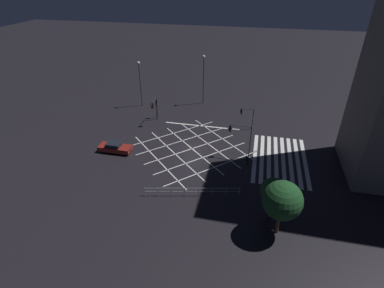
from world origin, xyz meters
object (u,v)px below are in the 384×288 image
(traffic_light_se_cross, at_px, (246,114))
(street_tree_far, at_px, (282,201))
(traffic_light_sw_cross, at_px, (246,167))
(traffic_light_ne_main, at_px, (154,106))
(street_lamp_east, at_px, (204,71))
(street_lamp_west, at_px, (140,76))
(street_tree_near, at_px, (274,191))
(traffic_light_median_south, at_px, (240,133))
(waiting_car, at_px, (115,147))
(traffic_light_ne_cross, at_px, (157,105))

(traffic_light_se_cross, relative_size, street_tree_far, 0.59)
(traffic_light_sw_cross, bearing_deg, traffic_light_ne_main, -42.61)
(traffic_light_ne_main, xyz_separation_m, street_lamp_east, (9.60, -5.90, 3.17))
(street_lamp_west, bearing_deg, street_tree_near, -136.48)
(traffic_light_median_south, height_order, street_tree_near, traffic_light_median_south)
(traffic_light_sw_cross, relative_size, waiting_car, 1.02)
(street_lamp_west, bearing_deg, waiting_car, -172.29)
(traffic_light_sw_cross, height_order, waiting_car, traffic_light_sw_cross)
(traffic_light_ne_main, relative_size, traffic_light_ne_cross, 1.22)
(street_lamp_east, distance_m, street_tree_far, 31.66)
(traffic_light_ne_main, relative_size, street_lamp_west, 0.49)
(traffic_light_sw_cross, relative_size, street_lamp_west, 0.57)
(traffic_light_se_cross, xyz_separation_m, traffic_light_ne_cross, (0.50, 14.34, -0.13))
(traffic_light_ne_main, distance_m, waiting_car, 9.98)
(traffic_light_sw_cross, height_order, street_lamp_east, street_lamp_east)
(traffic_light_ne_cross, bearing_deg, traffic_light_median_south, -31.97)
(street_tree_near, bearing_deg, street_lamp_west, 43.52)
(street_lamp_west, height_order, street_tree_far, street_lamp_west)
(traffic_light_sw_cross, distance_m, street_lamp_west, 28.11)
(street_tree_far, bearing_deg, traffic_light_ne_cross, 41.54)
(traffic_light_ne_cross, distance_m, street_lamp_west, 6.86)
(street_lamp_west, xyz_separation_m, street_tree_far, (-25.48, -23.05, -1.68))
(traffic_light_se_cross, distance_m, waiting_car, 19.79)
(traffic_light_median_south, distance_m, waiting_car, 16.61)
(traffic_light_median_south, distance_m, traffic_light_ne_main, 15.38)
(street_lamp_west, height_order, street_tree_near, street_lamp_west)
(street_tree_near, xyz_separation_m, waiting_car, (8.06, 20.30, -2.62))
(street_lamp_west, bearing_deg, traffic_light_ne_main, -143.28)
(traffic_light_ne_main, height_order, street_lamp_west, street_lamp_west)
(traffic_light_se_cross, xyz_separation_m, street_lamp_east, (8.27, 8.16, 3.62))
(traffic_light_sw_cross, relative_size, traffic_light_ne_cross, 1.40)
(traffic_light_median_south, xyz_separation_m, street_lamp_east, (16.52, 7.83, 2.69))
(traffic_light_se_cross, distance_m, street_tree_near, 19.19)
(street_lamp_west, distance_m, waiting_car, 16.42)
(street_lamp_west, bearing_deg, traffic_light_se_cross, -104.41)
(street_lamp_west, height_order, waiting_car, street_lamp_west)
(traffic_light_ne_cross, height_order, street_tree_near, street_tree_near)
(traffic_light_median_south, height_order, traffic_light_ne_main, traffic_light_median_south)
(traffic_light_median_south, height_order, waiting_car, traffic_light_median_south)
(street_tree_far, bearing_deg, traffic_light_sw_cross, 31.87)
(traffic_light_median_south, bearing_deg, street_lamp_east, -64.63)
(traffic_light_median_south, relative_size, street_tree_far, 0.81)
(traffic_light_ne_main, height_order, street_tree_far, street_tree_far)
(traffic_light_median_south, bearing_deg, traffic_light_ne_cross, -31.97)
(traffic_light_median_south, relative_size, street_lamp_east, 0.52)
(traffic_light_median_south, relative_size, waiting_car, 1.03)
(traffic_light_sw_cross, bearing_deg, waiting_car, -14.25)
(traffic_light_median_south, xyz_separation_m, street_lamp_west, (13.04, 18.30, 2.16))
(traffic_light_median_south, relative_size, traffic_light_ne_main, 1.16)
(traffic_light_ne_cross, distance_m, street_tree_far, 28.35)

